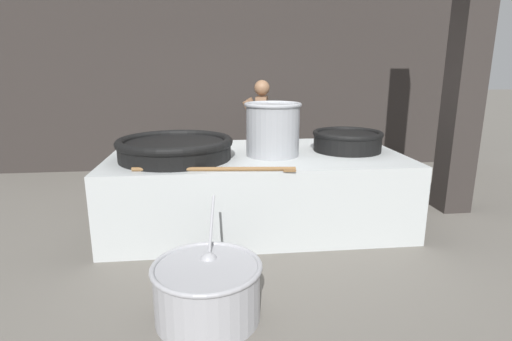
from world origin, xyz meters
name	(u,v)px	position (x,y,z in m)	size (l,w,h in m)	color
ground_plane	(256,221)	(0.00, 0.00, 0.00)	(60.00, 60.00, 0.00)	#666059
back_wall	(238,65)	(0.00, 2.90, 1.88)	(9.26, 0.24, 3.77)	#2D2826
support_pillar	(468,62)	(2.61, 0.16, 1.88)	(0.37, 0.37, 3.77)	#2D2826
hearth_platform	(256,188)	(0.00, 0.00, 0.43)	(3.34, 1.81, 0.85)	#B2B7B7
giant_wok_near	(175,147)	(-0.91, -0.22, 0.98)	(1.26, 1.26, 0.24)	black
giant_wok_far	(347,140)	(1.10, 0.01, 0.98)	(0.83, 0.83, 0.24)	black
stock_pot	(273,128)	(0.17, -0.14, 1.16)	(0.64, 0.64, 0.59)	gray
stirring_paddle	(220,169)	(-0.44, -0.81, 0.87)	(1.57, 0.23, 0.04)	brown
cook	(261,131)	(0.24, 1.41, 0.89)	(0.44, 0.64, 1.65)	brown
prep_bowl_vegetables	(207,288)	(-0.57, -1.90, 0.24)	(0.81, 1.06, 0.75)	#9E9EA3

